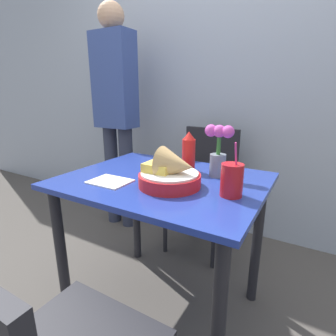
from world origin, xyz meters
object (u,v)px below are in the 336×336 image
(ketchup_bottle, at_px, (189,152))
(drink_cup, at_px, (232,181))
(person_standing, at_px, (116,106))
(chair_far_window, at_px, (206,177))
(flower_vase, at_px, (218,149))
(food_basket, at_px, (172,173))

(ketchup_bottle, relative_size, drink_cup, 0.93)
(drink_cup, xyz_separation_m, person_standing, (-1.14, 0.68, 0.22))
(ketchup_bottle, relative_size, person_standing, 0.11)
(chair_far_window, distance_m, flower_vase, 0.71)
(chair_far_window, bearing_deg, ketchup_bottle, -77.59)
(chair_far_window, distance_m, drink_cup, 0.91)
(chair_far_window, relative_size, person_standing, 0.50)
(chair_far_window, bearing_deg, flower_vase, -63.72)
(ketchup_bottle, height_order, flower_vase, flower_vase)
(food_basket, bearing_deg, flower_vase, 63.13)
(flower_vase, bearing_deg, food_basket, -116.87)
(food_basket, relative_size, flower_vase, 1.08)
(chair_far_window, bearing_deg, drink_cup, -62.11)
(chair_far_window, height_order, flower_vase, flower_vase)
(food_basket, bearing_deg, person_standing, 141.69)
(flower_vase, bearing_deg, person_standing, 154.67)
(chair_far_window, height_order, drink_cup, drink_cup)
(ketchup_bottle, bearing_deg, flower_vase, -6.03)
(flower_vase, bearing_deg, ketchup_bottle, 173.97)
(chair_far_window, distance_m, ketchup_bottle, 0.63)
(chair_far_window, relative_size, drink_cup, 4.03)
(person_standing, bearing_deg, food_basket, -38.31)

